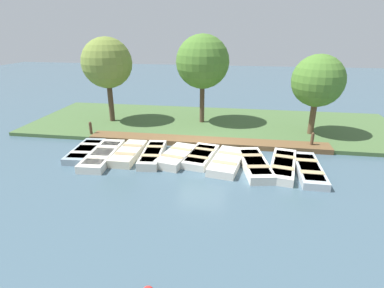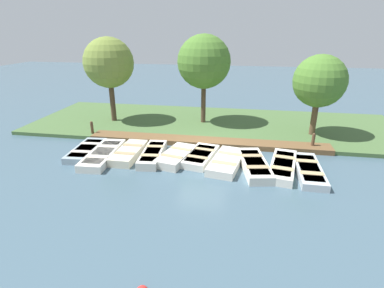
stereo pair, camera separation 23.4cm
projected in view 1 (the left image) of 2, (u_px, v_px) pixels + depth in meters
ground_plane at (202, 154)px, 15.61m from camera, size 80.00×80.00×0.00m
shore_bank at (212, 124)px, 20.17m from camera, size 8.00×24.00×0.21m
dock_walkway at (206, 142)px, 16.90m from camera, size 1.11×13.45×0.28m
rowboat_0 at (86, 151)px, 15.55m from camera, size 3.07×1.36×0.36m
rowboat_1 at (103, 155)px, 14.99m from camera, size 3.66×1.40×0.40m
rowboat_2 at (129, 153)px, 15.21m from camera, size 2.93×1.09×0.42m
rowboat_3 at (153, 154)px, 15.03m from camera, size 3.17×1.21×0.42m
rowboat_4 at (177, 156)px, 14.82m from camera, size 2.90×1.76×0.43m
rowboat_5 at (201, 156)px, 14.91m from camera, size 2.93×1.69×0.37m
rowboat_6 at (227, 161)px, 14.28m from camera, size 3.23×1.78×0.40m
rowboat_7 at (255, 164)px, 13.95m from camera, size 3.51×1.70×0.41m
rowboat_8 at (283, 165)px, 13.87m from camera, size 3.57×1.67×0.40m
rowboat_9 at (309, 169)px, 13.54m from camera, size 3.41×1.10×0.35m
mooring_post_near at (91, 129)px, 17.83m from camera, size 0.17×0.17×0.98m
mooring_post_far at (312, 141)px, 16.02m from camera, size 0.17×0.17×0.98m
park_tree_far_left at (107, 63)px, 19.13m from camera, size 3.21×3.21×5.67m
park_tree_left at (203, 62)px, 18.83m from camera, size 3.37×3.37×5.85m
park_tree_center at (318, 81)px, 16.90m from camera, size 2.94×2.94×4.83m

